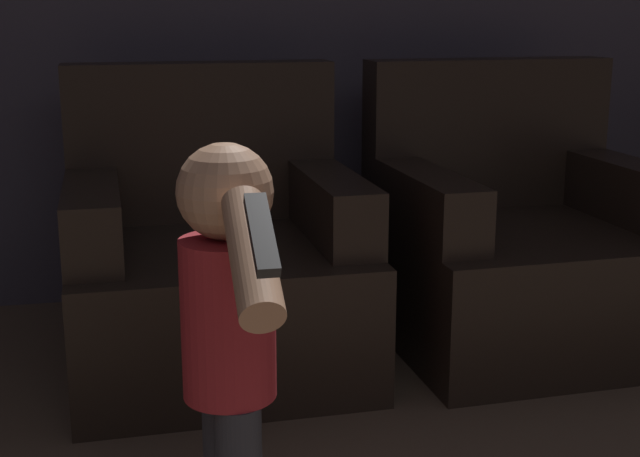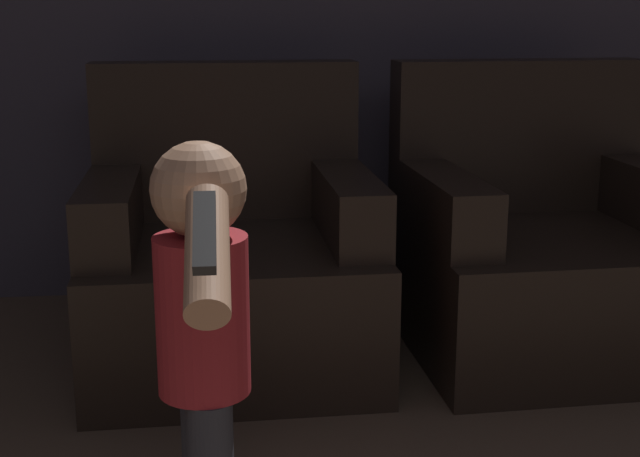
{
  "view_description": "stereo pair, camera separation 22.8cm",
  "coord_description": "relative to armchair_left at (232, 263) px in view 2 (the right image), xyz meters",
  "views": [
    {
      "loc": [
        -0.56,
        1.05,
        1.11
      ],
      "look_at": [
        -0.1,
        3.22,
        0.56
      ],
      "focal_mm": 50.0,
      "sensor_mm": 36.0,
      "label": 1
    },
    {
      "loc": [
        -0.34,
        1.01,
        1.11
      ],
      "look_at": [
        -0.1,
        3.22,
        0.56
      ],
      "focal_mm": 50.0,
      "sensor_mm": 36.0,
      "label": 2
    }
  ],
  "objects": [
    {
      "name": "person_toddler",
      "position": [
        -0.06,
        -1.04,
        0.19
      ],
      "size": [
        0.19,
        0.59,
        0.86
      ],
      "rotation": [
        0.0,
        0.0,
        1.73
      ],
      "color": "#28282D",
      "rests_on": "ground_plane"
    },
    {
      "name": "armchair_left",
      "position": [
        0.0,
        0.0,
        0.0
      ],
      "size": [
        0.91,
        0.88,
        0.94
      ],
      "rotation": [
        0.0,
        0.0,
        0.03
      ],
      "color": "black",
      "rests_on": "ground_plane"
    },
    {
      "name": "armchair_right",
      "position": [
        1.03,
        -0.0,
        0.0
      ],
      "size": [
        0.93,
        0.89,
        0.94
      ],
      "rotation": [
        0.0,
        0.0,
        0.05
      ],
      "color": "black",
      "rests_on": "ground_plane"
    }
  ]
}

